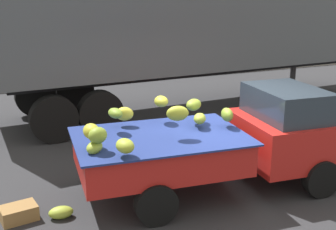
# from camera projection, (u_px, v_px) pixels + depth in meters

# --- Properties ---
(ground) EXTENTS (220.00, 220.00, 0.00)m
(ground) POSITION_uv_depth(u_px,v_px,m) (223.00, 181.00, 7.74)
(ground) COLOR #28282B
(curb_strip) EXTENTS (80.00, 0.80, 0.16)m
(curb_strip) POSITION_uv_depth(u_px,v_px,m) (96.00, 81.00, 15.86)
(curb_strip) COLOR gray
(curb_strip) RESTS_ON ground
(pickup_truck) EXTENTS (4.96, 2.19, 1.70)m
(pickup_truck) POSITION_uv_depth(u_px,v_px,m) (263.00, 135.00, 7.47)
(pickup_truck) COLOR #B21E19
(pickup_truck) RESTS_ON ground
(semi_trailer) EXTENTS (12.10, 3.12, 3.95)m
(semi_trailer) POSITION_uv_depth(u_px,v_px,m) (205.00, 19.00, 12.01)
(semi_trailer) COLOR #4C5156
(semi_trailer) RESTS_ON ground
(fallen_banana_bunch_near_tailgate) EXTENTS (0.39, 0.28, 0.18)m
(fallen_banana_bunch_near_tailgate) POSITION_uv_depth(u_px,v_px,m) (61.00, 212.00, 6.46)
(fallen_banana_bunch_near_tailgate) COLOR #96A932
(fallen_banana_bunch_near_tailgate) RESTS_ON ground
(produce_crate) EXTENTS (0.57, 0.44, 0.23)m
(produce_crate) POSITION_uv_depth(u_px,v_px,m) (19.00, 213.00, 6.40)
(produce_crate) COLOR olive
(produce_crate) RESTS_ON ground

